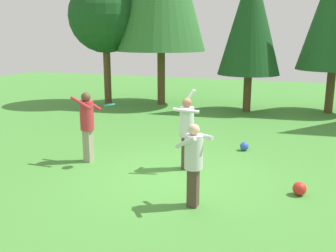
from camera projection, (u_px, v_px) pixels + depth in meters
ground_plane at (173, 174)px, 8.88m from camera, size 40.00×40.00×0.00m
person_thrower at (187, 127)px, 9.02m from camera, size 0.60×0.58×1.90m
person_catcher at (87, 121)px, 9.56m from camera, size 0.66×0.56×1.77m
person_bystander at (194, 159)px, 7.02m from camera, size 0.71×0.69×1.58m
frisbee at (109, 105)px, 9.13m from camera, size 0.37×0.38×0.09m
ball_red at (299, 189)px, 7.69m from camera, size 0.27×0.27×0.27m
ball_blue at (244, 146)px, 10.68m from camera, size 0.24×0.24×0.24m
tree_far_left at (105, 16)px, 17.28m from camera, size 3.29×3.29×5.62m
tree_center at (251, 18)px, 15.39m from camera, size 2.54×2.54×6.07m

